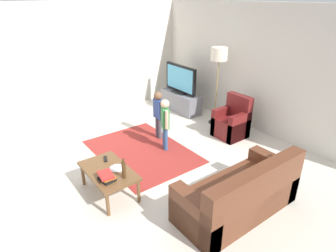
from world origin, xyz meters
The scene contains 16 objects.
ground centered at (0.00, 0.00, 0.00)m, with size 7.80×7.80×0.00m, color beige.
wall_back centered at (0.00, 3.00, 1.35)m, with size 6.00×0.12×2.70m, color silver.
wall_left centered at (-3.00, 0.00, 1.35)m, with size 0.12×6.00×2.70m, color silver.
area_rug centered at (-0.48, 0.31, 0.00)m, with size 2.20×1.60×0.01m, color #9E2D28.
tv_stand centered at (-1.72, 2.30, 0.24)m, with size 1.20×0.44×0.50m.
tv centered at (-1.72, 2.28, 0.85)m, with size 1.10×0.28×0.71m.
couch centered at (1.85, 0.49, 0.29)m, with size 0.80×1.80×0.86m.
armchair centered at (0.10, 2.26, 0.30)m, with size 0.60×0.60×0.90m.
floor_lamp centered at (-0.62, 2.45, 1.54)m, with size 0.36×0.36×1.78m.
child_near_tv centered at (-0.77, 0.92, 0.62)m, with size 0.35×0.17×1.03m.
child_center centered at (-0.29, 0.74, 0.63)m, with size 0.33×0.20×1.05m.
coffee_table centered at (0.33, -0.77, 0.37)m, with size 1.00×0.60×0.42m.
book_stack centered at (0.54, -0.90, 0.47)m, with size 0.29×0.22×0.09m.
bottle centered at (0.65, -0.67, 0.56)m, with size 0.06×0.06×0.32m.
tv_remote centered at (0.03, -0.67, 0.43)m, with size 0.17×0.05×0.02m, color black.
plate centered at (0.38, -0.65, 0.43)m, with size 0.22×0.22×0.02m.
Camera 1 is at (3.83, -2.25, 2.87)m, focal length 31.02 mm.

